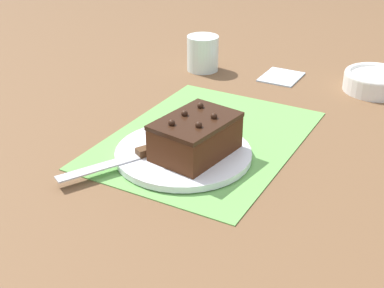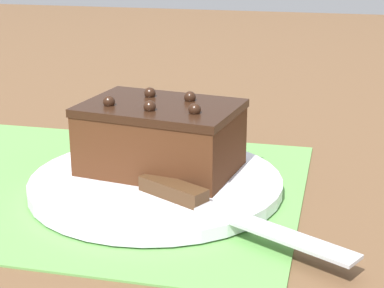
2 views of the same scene
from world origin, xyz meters
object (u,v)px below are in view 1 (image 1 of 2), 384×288
(cake_plate, at_px, (183,153))
(chocolate_cake, at_px, (196,136))
(small_bowl, at_px, (376,81))
(serving_knife, at_px, (137,155))
(drinking_glass, at_px, (203,53))

(cake_plate, height_order, chocolate_cake, chocolate_cake)
(cake_plate, distance_m, small_bowl, 0.56)
(cake_plate, xyz_separation_m, small_bowl, (0.50, -0.23, 0.02))
(small_bowl, bearing_deg, serving_knife, 152.55)
(chocolate_cake, distance_m, serving_knife, 0.11)
(chocolate_cake, bearing_deg, serving_knife, 126.65)
(chocolate_cake, relative_size, small_bowl, 1.11)
(chocolate_cake, distance_m, small_bowl, 0.54)
(chocolate_cake, relative_size, serving_knife, 0.81)
(cake_plate, distance_m, chocolate_cake, 0.05)
(chocolate_cake, height_order, small_bowl, chocolate_cake)
(drinking_glass, relative_size, small_bowl, 0.60)
(serving_knife, relative_size, small_bowl, 1.37)
(cake_plate, relative_size, serving_knife, 1.22)
(small_bowl, bearing_deg, cake_plate, 154.99)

